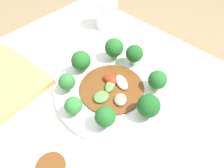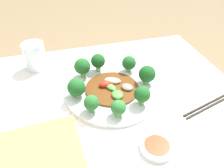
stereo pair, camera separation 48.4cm
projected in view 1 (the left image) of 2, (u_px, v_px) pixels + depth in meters
table at (109, 146)px, 0.88m from camera, size 0.89×0.67×0.71m
plate at (112, 91)px, 0.60m from camera, size 0.31×0.31×0.02m
broccoli_east at (150, 105)px, 0.52m from camera, size 0.06×0.06×0.07m
broccoli_south at (73, 106)px, 0.52m from camera, size 0.04×0.04×0.05m
broccoli_west at (81, 61)px, 0.62m from camera, size 0.06×0.06×0.06m
broccoli_southwest at (67, 82)px, 0.57m from camera, size 0.04×0.04×0.06m
broccoli_northeast at (158, 80)px, 0.57m from camera, size 0.05×0.05×0.06m
broccoli_north at (134, 54)px, 0.63m from camera, size 0.05×0.05×0.07m
broccoli_southeast at (105, 117)px, 0.49m from camera, size 0.05×0.05×0.06m
broccoli_northwest at (114, 48)px, 0.65m from camera, size 0.06×0.06×0.07m
stirfry_center at (112, 88)px, 0.59m from camera, size 0.18×0.18×0.02m
drinking_glass at (106, 13)px, 0.78m from camera, size 0.08×0.08×0.10m
sauce_dish at (51, 168)px, 0.46m from camera, size 0.09×0.09×0.02m
cutting_board at (3, 79)px, 0.63m from camera, size 0.26×0.20×0.02m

